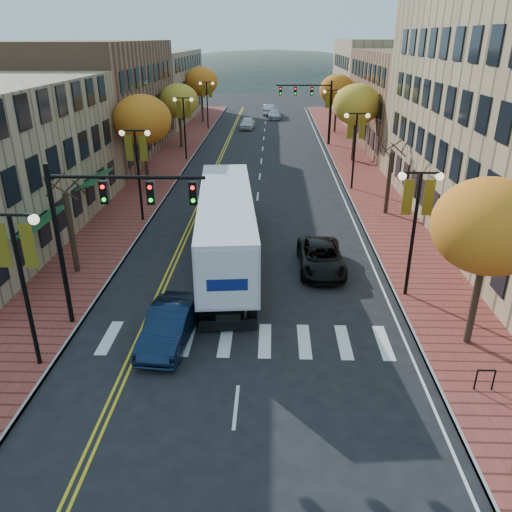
{
  "coord_description": "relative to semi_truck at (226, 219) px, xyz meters",
  "views": [
    {
      "loc": [
        1.11,
        -15.19,
        11.35
      ],
      "look_at": [
        0.42,
        5.55,
        2.2
      ],
      "focal_mm": 35.0,
      "sensor_mm": 36.0,
      "label": 1
    }
  ],
  "objects": [
    {
      "name": "black_suv",
      "position": [
        5.08,
        -1.21,
        -1.68
      ],
      "size": [
        2.39,
        5.04,
        1.39
      ],
      "primitive_type": "imported",
      "rotation": [
        0.0,
        0.0,
        0.02
      ],
      "color": "black",
      "rests_on": "ground"
    },
    {
      "name": "building_left_mid",
      "position": [
        -15.66,
        25.91,
        3.13
      ],
      "size": [
        12.0,
        24.0,
        11.0
      ],
      "primitive_type": "cube",
      "color": "brown",
      "rests_on": "ground"
    },
    {
      "name": "lamp_left_b",
      "position": [
        -6.16,
        5.91,
        1.92
      ],
      "size": [
        1.96,
        0.36,
        6.05
      ],
      "color": "black",
      "rests_on": "ground"
    },
    {
      "name": "sidewalk_left",
      "position": [
        -7.66,
        22.41,
        -2.3
      ],
      "size": [
        4.0,
        85.0,
        0.15
      ],
      "primitive_type": "cube",
      "color": "brown",
      "rests_on": "ground"
    },
    {
      "name": "tree_right_b",
      "position": [
        10.34,
        7.91,
        -0.12
      ],
      "size": [
        0.28,
        0.28,
        4.2
      ],
      "color": "#382619",
      "rests_on": "sidewalk_right"
    },
    {
      "name": "car_far_white",
      "position": [
        -0.98,
        42.84,
        -1.62
      ],
      "size": [
        2.08,
        4.52,
        1.5
      ],
      "primitive_type": "imported",
      "rotation": [
        0.0,
        0.0,
        -0.07
      ],
      "color": "silver",
      "rests_on": "ground"
    },
    {
      "name": "tree_left_c",
      "position": [
        -7.66,
        29.91,
        2.68
      ],
      "size": [
        4.16,
        4.16,
        6.69
      ],
      "color": "#382619",
      "rests_on": "sidewalk_left"
    },
    {
      "name": "building_right_far",
      "position": [
        19.84,
        53.91,
        3.13
      ],
      "size": [
        15.0,
        20.0,
        11.0
      ],
      "primitive_type": "cube",
      "color": "#9E8966",
      "rests_on": "ground"
    },
    {
      "name": "sidewalk_right",
      "position": [
        10.34,
        22.41,
        -2.3
      ],
      "size": [
        4.0,
        85.0,
        0.15
      ],
      "primitive_type": "cube",
      "color": "brown",
      "rests_on": "ground"
    },
    {
      "name": "navy_sedan",
      "position": [
        -1.57,
        -8.24,
        -1.61
      ],
      "size": [
        2.02,
        4.74,
        1.52
      ],
      "primitive_type": "imported",
      "rotation": [
        0.0,
        0.0,
        -0.09
      ],
      "color": "black",
      "rests_on": "ground"
    },
    {
      "name": "car_far_oncoming",
      "position": [
        1.86,
        55.89,
        -1.56
      ],
      "size": [
        1.92,
        4.98,
        1.62
      ],
      "primitive_type": "imported",
      "rotation": [
        0.0,
        0.0,
        3.1
      ],
      "color": "#B0B1B9",
      "rests_on": "ground"
    },
    {
      "name": "lamp_left_a",
      "position": [
        -6.16,
        -10.09,
        1.92
      ],
      "size": [
        1.96,
        0.36,
        6.05
      ],
      "color": "black",
      "rests_on": "ground"
    },
    {
      "name": "traffic_mast_far",
      "position": [
        6.82,
        31.9,
        2.55
      ],
      "size": [
        6.1,
        0.34,
        7.0
      ],
      "color": "black",
      "rests_on": "ground"
    },
    {
      "name": "lamp_left_d",
      "position": [
        -6.16,
        41.91,
        1.92
      ],
      "size": [
        1.96,
        0.36,
        6.05
      ],
      "color": "black",
      "rests_on": "ground"
    },
    {
      "name": "building_right_mid",
      "position": [
        19.84,
        31.91,
        2.63
      ],
      "size": [
        15.0,
        24.0,
        10.0
      ],
      "primitive_type": "cube",
      "color": "brown",
      "rests_on": "ground"
    },
    {
      "name": "lamp_right_c",
      "position": [
        8.84,
        31.91,
        1.92
      ],
      "size": [
        1.96,
        0.36,
        6.05
      ],
      "color": "black",
      "rests_on": "ground"
    },
    {
      "name": "tree_left_b",
      "position": [
        -7.66,
        13.91,
        3.08
      ],
      "size": [
        4.48,
        4.48,
        7.21
      ],
      "color": "#382619",
      "rests_on": "sidewalk_left"
    },
    {
      "name": "tree_right_c",
      "position": [
        10.34,
        23.91,
        3.08
      ],
      "size": [
        4.48,
        4.48,
        7.21
      ],
      "color": "#382619",
      "rests_on": "sidewalk_right"
    },
    {
      "name": "tree_right_d",
      "position": [
        10.34,
        39.91,
        2.92
      ],
      "size": [
        4.35,
        4.35,
        7.0
      ],
      "color": "#382619",
      "rests_on": "sidewalk_right"
    },
    {
      "name": "car_far_silver",
      "position": [
        2.62,
        51.85,
        -1.69
      ],
      "size": [
        1.96,
        4.7,
        1.36
      ],
      "primitive_type": "imported",
      "rotation": [
        0.0,
        0.0,
        0.01
      ],
      "color": "#A9A8B0",
      "rests_on": "ground"
    },
    {
      "name": "lamp_right_a",
      "position": [
        8.84,
        -4.09,
        1.92
      ],
      "size": [
        1.96,
        0.36,
        6.05
      ],
      "color": "black",
      "rests_on": "ground"
    },
    {
      "name": "semi_truck",
      "position": [
        0.0,
        0.0,
        0.0
      ],
      "size": [
        4.09,
        16.39,
        4.06
      ],
      "rotation": [
        0.0,
        0.0,
        0.09
      ],
      "color": "black",
      "rests_on": "ground"
    },
    {
      "name": "traffic_mast_near",
      "position": [
        -4.13,
        -7.1,
        2.55
      ],
      "size": [
        6.1,
        0.35,
        7.0
      ],
      "color": "black",
      "rests_on": "ground"
    },
    {
      "name": "lamp_right_b",
      "position": [
        8.84,
        13.91,
        1.92
      ],
      "size": [
        1.96,
        0.36,
        6.05
      ],
      "color": "black",
      "rests_on": "ground"
    },
    {
      "name": "lamp_left_c",
      "position": [
        -6.16,
        23.91,
        1.92
      ],
      "size": [
        1.96,
        0.36,
        6.05
      ],
      "color": "black",
      "rests_on": "ground"
    },
    {
      "name": "ground",
      "position": [
        1.34,
        -10.09,
        -2.37
      ],
      "size": [
        200.0,
        200.0,
        0.0
      ],
      "primitive_type": "plane",
      "color": "black",
      "rests_on": "ground"
    },
    {
      "name": "tree_left_d",
      "position": [
        -7.66,
        47.91,
        3.23
      ],
      "size": [
        4.61,
        4.61,
        7.42
      ],
      "color": "#382619",
      "rests_on": "sidewalk_left"
    },
    {
      "name": "building_left_far",
      "position": [
        -15.66,
        50.91,
        2.38
      ],
      "size": [
        12.0,
        26.0,
        9.5
      ],
      "primitive_type": "cube",
      "color": "#9E8966",
      "rests_on": "ground"
    },
    {
      "name": "tree_right_a",
      "position": [
        10.34,
        -8.09,
        2.68
      ],
      "size": [
        4.16,
        4.16,
        6.69
      ],
      "color": "#382619",
      "rests_on": "sidewalk_right"
    },
    {
      "name": "tree_left_a",
      "position": [
        -7.66,
        -2.09,
        -0.12
      ],
      "size": [
        0.28,
        0.28,
        4.2
      ],
      "color": "#382619",
      "rests_on": "sidewalk_left"
    }
  ]
}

